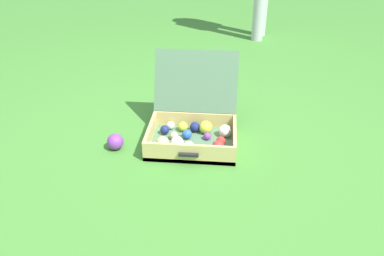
% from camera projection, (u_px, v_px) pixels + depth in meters
% --- Properties ---
extents(ground_plane, '(16.00, 16.00, 0.00)m').
position_uv_depth(ground_plane, '(185.00, 151.00, 2.25)').
color(ground_plane, '#3D7A2D').
extents(open_suitcase, '(0.52, 0.57, 0.48)m').
position_uv_depth(open_suitcase, '(193.00, 125.00, 2.31)').
color(open_suitcase, '#4C7051').
rests_on(open_suitcase, ground).
extents(stray_ball_on_grass, '(0.10, 0.10, 0.10)m').
position_uv_depth(stray_ball_on_grass, '(115.00, 142.00, 2.25)').
color(stray_ball_on_grass, purple).
rests_on(stray_ball_on_grass, ground).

